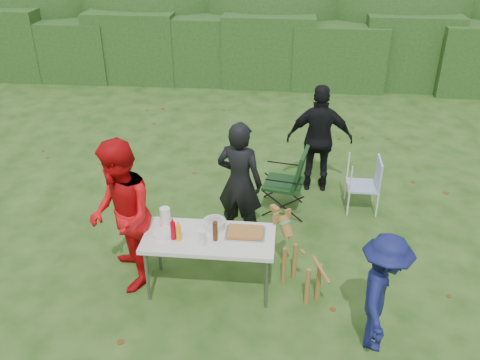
# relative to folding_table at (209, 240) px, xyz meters

# --- Properties ---
(ground) EXTENTS (80.00, 80.00, 0.00)m
(ground) POSITION_rel_folding_table_xyz_m (0.29, -0.08, -0.69)
(ground) COLOR #1E4211
(hedge_row) EXTENTS (22.00, 1.40, 1.70)m
(hedge_row) POSITION_rel_folding_table_xyz_m (0.29, 7.92, 0.16)
(hedge_row) COLOR #23471C
(hedge_row) RESTS_ON ground
(shrub_backdrop) EXTENTS (20.00, 2.60, 3.20)m
(shrub_backdrop) POSITION_rel_folding_table_xyz_m (0.29, 9.52, 0.91)
(shrub_backdrop) COLOR #3D6628
(shrub_backdrop) RESTS_ON ground
(folding_table) EXTENTS (1.50, 0.70, 0.74)m
(folding_table) POSITION_rel_folding_table_xyz_m (0.00, 0.00, 0.00)
(folding_table) COLOR silver
(folding_table) RESTS_ON ground
(person_cook) EXTENTS (0.71, 0.56, 1.71)m
(person_cook) POSITION_rel_folding_table_xyz_m (0.24, 1.09, 0.17)
(person_cook) COLOR black
(person_cook) RESTS_ON ground
(person_red_jacket) EXTENTS (1.01, 1.11, 1.86)m
(person_red_jacket) POSITION_rel_folding_table_xyz_m (-1.01, 0.03, 0.24)
(person_red_jacket) COLOR red
(person_red_jacket) RESTS_ON ground
(person_black_puffy) EXTENTS (1.01, 0.43, 1.72)m
(person_black_puffy) POSITION_rel_folding_table_xyz_m (1.34, 2.56, 0.18)
(person_black_puffy) COLOR black
(person_black_puffy) RESTS_ON ground
(child) EXTENTS (0.68, 0.96, 1.34)m
(child) POSITION_rel_folding_table_xyz_m (1.84, -0.70, -0.02)
(child) COLOR #131951
(child) RESTS_ON ground
(dog) EXTENTS (0.84, 0.95, 0.87)m
(dog) POSITION_rel_folding_table_xyz_m (1.07, 0.05, -0.25)
(dog) COLOR olive
(dog) RESTS_ON ground
(camping_chair) EXTENTS (0.74, 0.74, 1.01)m
(camping_chair) POSITION_rel_folding_table_xyz_m (0.82, 1.85, -0.18)
(camping_chair) COLOR #153617
(camping_chair) RESTS_ON ground
(lawn_chair) EXTENTS (0.50, 0.50, 0.83)m
(lawn_chair) POSITION_rel_folding_table_xyz_m (1.98, 2.01, -0.27)
(lawn_chair) COLOR #5073BE
(lawn_chair) RESTS_ON ground
(food_tray) EXTENTS (0.45, 0.30, 0.02)m
(food_tray) POSITION_rel_folding_table_xyz_m (0.41, 0.08, 0.06)
(food_tray) COLOR #B7B7BA
(food_tray) RESTS_ON folding_table
(focaccia_bread) EXTENTS (0.40, 0.26, 0.04)m
(focaccia_bread) POSITION_rel_folding_table_xyz_m (0.41, 0.08, 0.09)
(focaccia_bread) COLOR #B17133
(focaccia_bread) RESTS_ON food_tray
(mustard_bottle) EXTENTS (0.06, 0.06, 0.20)m
(mustard_bottle) POSITION_rel_folding_table_xyz_m (-0.32, -0.10, 0.15)
(mustard_bottle) COLOR #FFA116
(mustard_bottle) RESTS_ON folding_table
(ketchup_bottle) EXTENTS (0.06, 0.06, 0.22)m
(ketchup_bottle) POSITION_rel_folding_table_xyz_m (-0.39, -0.08, 0.16)
(ketchup_bottle) COLOR #BB0013
(ketchup_bottle) RESTS_ON folding_table
(beer_bottle) EXTENTS (0.06, 0.06, 0.24)m
(beer_bottle) POSITION_rel_folding_table_xyz_m (0.08, -0.06, 0.17)
(beer_bottle) COLOR #47230F
(beer_bottle) RESTS_ON folding_table
(paper_towel_roll) EXTENTS (0.12, 0.12, 0.26)m
(paper_towel_roll) POSITION_rel_folding_table_xyz_m (-0.53, 0.14, 0.18)
(paper_towel_roll) COLOR white
(paper_towel_roll) RESTS_ON folding_table
(cup_stack) EXTENTS (0.08, 0.08, 0.18)m
(cup_stack) POSITION_rel_folding_table_xyz_m (-0.05, -0.16, 0.14)
(cup_stack) COLOR white
(cup_stack) RESTS_ON folding_table
(pasta_bowl) EXTENTS (0.26, 0.26, 0.10)m
(pasta_bowl) POSITION_rel_folding_table_xyz_m (0.04, 0.19, 0.10)
(pasta_bowl) COLOR silver
(pasta_bowl) RESTS_ON folding_table
(plate_stack) EXTENTS (0.24, 0.24, 0.05)m
(plate_stack) POSITION_rel_folding_table_xyz_m (-0.52, -0.03, 0.08)
(plate_stack) COLOR white
(plate_stack) RESTS_ON folding_table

